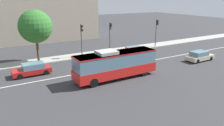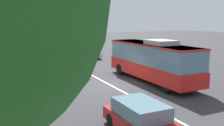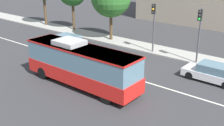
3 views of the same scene
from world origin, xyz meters
name	(u,v)px [view 3 (image 3 of 3)]	position (x,y,z in m)	size (l,w,h in m)	color
ground_plane	(113,72)	(0.00, 0.00, 0.00)	(160.00, 160.00, 0.00)	#333335
sidewalk_kerb	(158,50)	(0.00, 7.83, 0.07)	(80.00, 2.98, 0.14)	#9E9B93
lane_centre_line	(113,72)	(0.00, 0.00, 0.01)	(76.00, 0.16, 0.01)	silver
transit_bus	(81,63)	(-0.21, -3.62, 1.81)	(10.01, 2.55, 3.46)	red
sedan_white	(213,73)	(7.47, 3.53, 0.72)	(4.53, 1.89, 1.46)	white
sedan_red	(67,41)	(-8.42, 2.47, 0.72)	(4.51, 1.84, 1.46)	#B21919
traffic_light_near_corner	(199,27)	(4.85, 6.46, 3.56)	(0.33, 0.62, 5.20)	#47474C
traffic_light_mid_block	(154,20)	(-0.05, 6.68, 3.56)	(0.34, 0.62, 5.20)	#47474C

